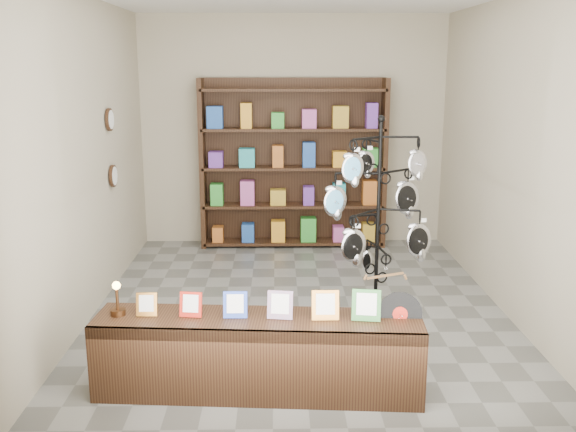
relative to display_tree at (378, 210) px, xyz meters
name	(u,v)px	position (x,y,z in m)	size (l,w,h in m)	color
ground	(299,307)	(-0.67, 0.55, -1.12)	(5.00, 5.00, 0.00)	slate
room_envelope	(300,121)	(-0.67, 0.55, 0.73)	(5.00, 5.00, 5.00)	#ABA28A
display_tree	(378,210)	(0.00, 0.00, 0.00)	(1.03, 1.02, 1.95)	black
front_shelf	(258,355)	(-1.03, -1.13, -0.83)	(2.40, 0.66, 0.84)	black
back_shelving	(293,169)	(-0.67, 2.84, -0.09)	(2.42, 0.36, 2.20)	black
wall_clocks	(111,148)	(-2.64, 1.35, 0.38)	(0.03, 0.24, 0.84)	black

